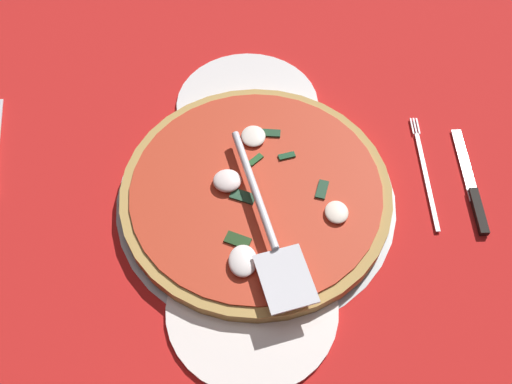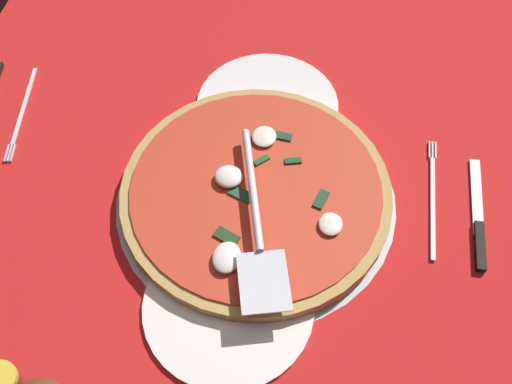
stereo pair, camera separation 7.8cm
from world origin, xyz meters
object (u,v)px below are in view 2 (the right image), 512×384
dinner_plate_left (267,105)px  place_setting_near (5,106)px  pizza (256,192)px  place_setting_far (455,212)px  dinner_plate_right (229,306)px  pizza_server (257,225)px

dinner_plate_left → place_setting_near: (6.65, -39.56, -0.15)cm
pizza → place_setting_near: pizza is taller
dinner_plate_left → place_setting_far: place_setting_far is taller
dinner_plate_right → pizza: 16.09cm
pizza → dinner_plate_right: bearing=-2.3°
place_setting_near → pizza: bearing=66.5°
pizza → place_setting_far: bearing=95.1°
pizza_server → place_setting_far: 27.51cm
pizza_server → place_setting_near: bearing=-127.7°
dinner_plate_right → place_setting_near: bearing=-123.4°
dinner_plate_right → pizza_server: bearing=168.4°
pizza_server → place_setting_near: 45.43cm
dinner_plate_left → dinner_plate_right: bearing=0.8°
pizza → place_setting_far: (-2.42, 26.88, -1.60)cm
pizza → pizza_server: pizza_server is taller
dinner_plate_left → place_setting_far: bearing=62.5°
place_setting_near → place_setting_far: size_ratio=0.96×
dinner_plate_left → pizza: size_ratio=0.59×
dinner_plate_left → place_setting_far: size_ratio=1.06×
pizza_server → place_setting_near: pizza_server is taller
dinner_plate_right → place_setting_near: (-26.34, -40.00, -0.15)cm
pizza → place_setting_far: 27.04cm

